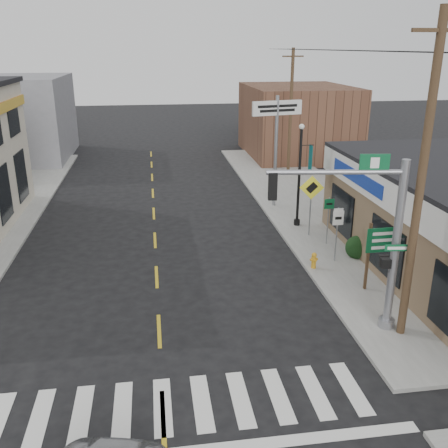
{
  "coord_description": "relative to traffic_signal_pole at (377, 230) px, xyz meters",
  "views": [
    {
      "loc": [
        0.04,
        -10.03,
        8.6
      ],
      "look_at": [
        2.4,
        6.01,
        2.8
      ],
      "focal_mm": 40.0,
      "sensor_mm": 36.0,
      "label": 1
    }
  ],
  "objects": [
    {
      "name": "ground",
      "position": [
        -6.54,
        -3.0,
        -3.47
      ],
      "size": [
        140.0,
        140.0,
        0.0
      ],
      "primitive_type": "plane",
      "color": "black",
      "rests_on": "ground"
    },
    {
      "name": "sidewalk_right",
      "position": [
        2.46,
        10.0,
        -3.4
      ],
      "size": [
        6.0,
        38.0,
        0.13
      ],
      "primitive_type": "cube",
      "color": "gray",
      "rests_on": "ground"
    },
    {
      "name": "center_line",
      "position": [
        -6.54,
        5.0,
        -3.46
      ],
      "size": [
        0.12,
        56.0,
        0.01
      ],
      "primitive_type": "cube",
      "color": "gold",
      "rests_on": "ground"
    },
    {
      "name": "crosswalk",
      "position": [
        -6.54,
        -2.6,
        -3.46
      ],
      "size": [
        11.0,
        2.2,
        0.01
      ],
      "primitive_type": "cube",
      "color": "silver",
      "rests_on": "ground"
    },
    {
      "name": "bldg_distant_right",
      "position": [
        5.46,
        27.0,
        -0.67
      ],
      "size": [
        8.0,
        10.0,
        5.6
      ],
      "primitive_type": "cube",
      "color": "brown",
      "rests_on": "ground"
    },
    {
      "name": "bldg_distant_left",
      "position": [
        -17.54,
        29.0,
        -0.27
      ],
      "size": [
        9.0,
        10.0,
        6.4
      ],
      "primitive_type": "cube",
      "color": "gray",
      "rests_on": "ground"
    },
    {
      "name": "traffic_signal_pole",
      "position": [
        0.0,
        0.0,
        0.0
      ],
      "size": [
        4.41,
        0.37,
        5.59
      ],
      "rotation": [
        0.0,
        0.0,
        -0.13
      ],
      "color": "gray",
      "rests_on": "sidewalk_right"
    },
    {
      "name": "guide_sign",
      "position": [
        1.66,
        2.58,
        -1.66
      ],
      "size": [
        1.47,
        0.13,
        2.57
      ],
      "rotation": [
        0.0,
        0.0,
        0.03
      ],
      "color": "#4A3622",
      "rests_on": "sidewalk_right"
    },
    {
      "name": "fire_hydrant",
      "position": [
        -0.24,
        4.65,
        -2.97
      ],
      "size": [
        0.21,
        0.21,
        0.67
      ],
      "rotation": [
        0.0,
        0.0,
        0.16
      ],
      "color": "orange",
      "rests_on": "sidewalk_right"
    },
    {
      "name": "ped_crossing_sign",
      "position": [
        0.72,
        8.28,
        -1.37
      ],
      "size": [
        1.12,
        0.08,
        2.89
      ],
      "rotation": [
        0.0,
        0.0,
        -0.17
      ],
      "color": "gray",
      "rests_on": "sidewalk_right"
    },
    {
      "name": "lamp_post",
      "position": [
        0.61,
        9.76,
        -0.42
      ],
      "size": [
        0.65,
        0.51,
        5.03
      ],
      "rotation": [
        0.0,
        0.0,
        0.29
      ],
      "color": "black",
      "rests_on": "sidewalk_right"
    },
    {
      "name": "dance_center_sign",
      "position": [
        0.2,
        13.15,
        1.26
      ],
      "size": [
        2.83,
        0.18,
        6.02
      ],
      "rotation": [
        0.0,
        0.0,
        0.21
      ],
      "color": "gray",
      "rests_on": "sidewalk_right"
    },
    {
      "name": "shrub_back",
      "position": [
        1.98,
        5.56,
        -2.95
      ],
      "size": [
        1.03,
        1.03,
        0.77
      ],
      "primitive_type": "ellipsoid",
      "color": "black",
      "rests_on": "sidewalk_right"
    },
    {
      "name": "utility_pole_near",
      "position": [
        0.96,
        -0.39,
        1.52
      ],
      "size": [
        1.65,
        0.25,
        9.47
      ],
      "rotation": [
        0.0,
        0.0,
        0.04
      ],
      "color": "#432E22",
      "rests_on": "sidewalk_right"
    },
    {
      "name": "utility_pole_far",
      "position": [
        2.96,
        20.26,
        0.96
      ],
      "size": [
        1.46,
        0.22,
        8.38
      ],
      "rotation": [
        0.0,
        0.0,
        0.1
      ],
      "color": "#3F3420",
      "rests_on": "sidewalk_right"
    }
  ]
}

